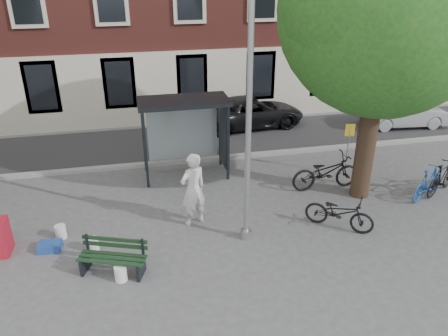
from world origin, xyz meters
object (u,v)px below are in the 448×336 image
object	(u,v)px
bike_b	(428,183)
bike_a	(326,172)
car_dark	(251,112)
car_silver	(405,113)
notice_sign	(349,139)
bike_d	(442,178)
painter	(193,190)
bike_c	(339,212)
bus_shelter	(196,119)
lamppost	(248,138)
bench	(113,258)

from	to	relation	value
bike_b	bike_a	bearing A→B (deg)	38.04
car_dark	car_silver	size ratio (longest dim) A/B	1.23
bike_b	notice_sign	size ratio (longest dim) A/B	0.91
bike_a	bike_d	world-z (taller)	bike_a
painter	car_silver	distance (m)	11.58
car_dark	car_silver	bearing A→B (deg)	-107.90
bike_a	bike_c	size ratio (longest dim) A/B	1.20
bus_shelter	bike_b	bearing A→B (deg)	-26.00
lamppost	bike_d	bearing A→B (deg)	9.52
bike_a	car_dark	xyz separation A→B (m)	(-0.71, 6.12, 0.06)
bike_b	car_dark	world-z (taller)	car_dark
painter	bike_a	size ratio (longest dim) A/B	0.94
bike_c	car_dark	xyz separation A→B (m)	(-0.13, 8.30, 0.15)
painter	bike_d	world-z (taller)	painter
painter	bike_b	xyz separation A→B (m)	(7.11, -0.07, -0.54)
bike_a	bike_c	distance (m)	2.26
painter	bench	xyz separation A→B (m)	(-2.13, -1.67, -0.67)
bike_d	bus_shelter	bearing A→B (deg)	38.17
bike_c	notice_sign	bearing A→B (deg)	8.37
bike_a	bike_c	world-z (taller)	bike_a
painter	bike_d	distance (m)	7.72
bench	notice_sign	size ratio (longest dim) A/B	0.90
painter	bench	world-z (taller)	painter
bike_b	car_silver	distance (m)	6.51
bus_shelter	notice_sign	world-z (taller)	bus_shelter
lamppost	car_silver	xyz separation A→B (m)	(8.85, 6.73, -2.17)
painter	notice_sign	size ratio (longest dim) A/B	1.15
bus_shelter	bike_d	xyz separation A→B (m)	(7.11, -3.01, -1.41)
bike_c	car_silver	world-z (taller)	car_silver
bike_a	bus_shelter	bearing A→B (deg)	61.01
bench	bike_a	bearing A→B (deg)	43.81
lamppost	bike_c	distance (m)	3.43
painter	bike_a	bearing A→B (deg)	170.35
lamppost	car_silver	distance (m)	11.33
car_dark	notice_sign	bearing A→B (deg)	-166.24
bus_shelter	painter	world-z (taller)	bus_shelter
painter	notice_sign	bearing A→B (deg)	175.19
car_dark	notice_sign	distance (m)	5.67
bike_c	bike_d	distance (m)	4.12
painter	bus_shelter	bearing A→B (deg)	-124.83
lamppost	bench	bearing A→B (deg)	-168.64
bike_d	bike_c	bearing A→B (deg)	77.53
bike_d	notice_sign	size ratio (longest dim) A/B	0.94
car_silver	bike_a	bearing A→B (deg)	133.53
car_silver	painter	bearing A→B (deg)	124.30
bike_d	car_silver	size ratio (longest dim) A/B	0.46
bike_d	car_dark	distance (m)	8.23
car_silver	bench	bearing A→B (deg)	125.89
painter	bike_b	world-z (taller)	painter
bike_c	lamppost	bearing A→B (deg)	126.11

